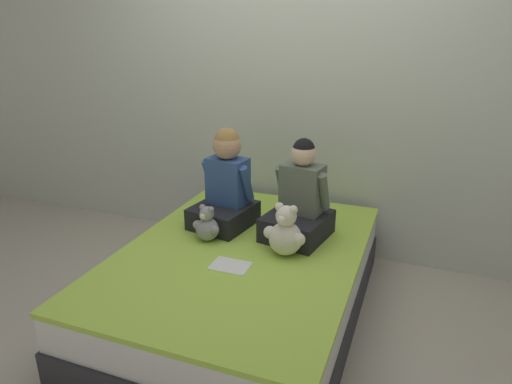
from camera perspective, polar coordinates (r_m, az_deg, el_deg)
The scene contains 8 objects.
ground_plane at distance 2.91m, azimuth -1.65°, elevation -14.81°, with size 14.00×14.00×0.00m, color #B2A899.
wall_behind_bed at distance 3.38m, azimuth 4.97°, elevation 13.02°, with size 8.00×0.06×2.50m.
bed at distance 2.79m, azimuth -1.70°, elevation -11.19°, with size 1.35×1.87×0.43m.
child_on_left at distance 2.93m, azimuth -3.81°, elevation 0.61°, with size 0.40×0.44×0.63m.
child_on_right at distance 2.78m, azimuth 5.49°, elevation -1.35°, with size 0.41×0.45×0.61m.
teddy_bear_held_by_left_child at distance 2.77m, azimuth -6.13°, elevation -4.20°, with size 0.19×0.14×0.23m.
teddy_bear_held_by_right_child at distance 2.58m, azimuth 3.70°, elevation -5.19°, with size 0.25×0.19×0.31m.
sign_card at distance 2.52m, azimuth -3.21°, elevation -9.17°, with size 0.21×0.15×0.00m.
Camera 1 is at (0.92, -2.19, 1.67)m, focal length 32.00 mm.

